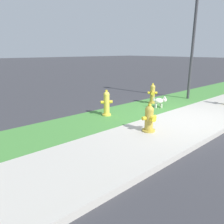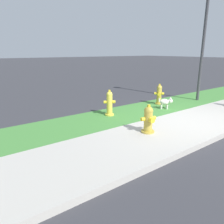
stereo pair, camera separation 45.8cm
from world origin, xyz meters
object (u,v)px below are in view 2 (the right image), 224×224
at_px(fire_hydrant_near_corner, 109,103).
at_px(fire_hydrant_far_end, 148,120).
at_px(fire_hydrant_at_driveway, 159,95).
at_px(street_lamp, 205,27).
at_px(small_white_dog, 166,102).

bearing_deg(fire_hydrant_near_corner, fire_hydrant_far_end, -63.59).
xyz_separation_m(fire_hydrant_at_driveway, street_lamp, (1.79, -0.45, 2.40)).
distance_m(fire_hydrant_far_end, small_white_dog, 2.44).
relative_size(fire_hydrant_near_corner, fire_hydrant_at_driveway, 1.04).
distance_m(small_white_dog, street_lamp, 3.30).
height_order(fire_hydrant_near_corner, fire_hydrant_far_end, fire_hydrant_near_corner).
distance_m(fire_hydrant_at_driveway, small_white_dog, 0.68).
height_order(fire_hydrant_far_end, street_lamp, street_lamp).
xyz_separation_m(fire_hydrant_far_end, fire_hydrant_at_driveway, (2.43, 1.81, 0.03)).
bearing_deg(fire_hydrant_at_driveway, fire_hydrant_near_corner, 50.36).
bearing_deg(fire_hydrant_at_driveway, fire_hydrant_far_end, 85.32).
relative_size(fire_hydrant_far_end, fire_hydrant_at_driveway, 0.92).
bearing_deg(fire_hydrant_far_end, small_white_dog, -135.13).
xyz_separation_m(fire_hydrant_at_driveway, small_white_dog, (-0.32, -0.59, -0.12)).
bearing_deg(small_white_dog, street_lamp, 45.14).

